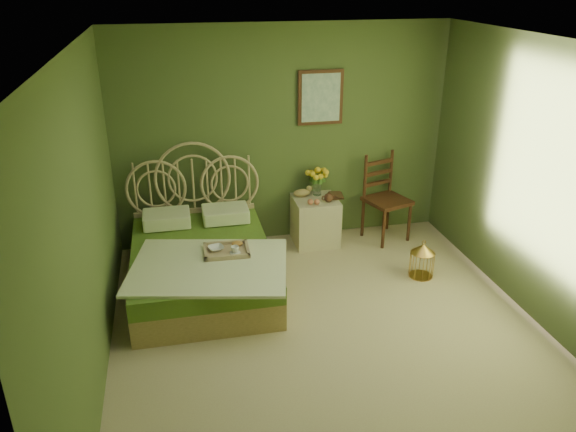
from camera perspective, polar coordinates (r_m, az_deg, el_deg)
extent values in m
plane|color=#BEB089|center=(5.31, 4.57, -12.27)|extent=(4.50, 4.50, 0.00)
plane|color=silver|center=(4.34, 5.72, 16.77)|extent=(4.50, 4.50, 0.00)
plane|color=#485A2F|center=(6.73, -0.49, 8.08)|extent=(4.00, 0.00, 4.00)
plane|color=#485A2F|center=(4.54, -19.86, -1.36)|extent=(0.00, 4.50, 4.50)
plane|color=#485A2F|center=(5.57, 25.19, 2.36)|extent=(0.00, 4.50, 4.50)
cube|color=#391C0F|center=(6.70, 3.33, 11.93)|extent=(0.54, 0.03, 0.64)
cube|color=silver|center=(6.69, 3.37, 11.90)|extent=(0.46, 0.01, 0.56)
cube|color=tan|center=(6.04, -8.64, -6.10)|extent=(1.42, 1.89, 0.28)
cube|color=#54812A|center=(5.92, -8.78, -4.11)|extent=(1.42, 1.89, 0.19)
cube|color=white|center=(5.50, -8.02, -5.09)|extent=(1.69, 1.42, 0.03)
cube|color=white|center=(6.44, -12.22, -0.25)|extent=(0.52, 0.38, 0.15)
cube|color=white|center=(6.46, -6.37, 0.24)|extent=(0.52, 0.38, 0.15)
cube|color=tan|center=(5.72, -6.26, -3.76)|extent=(0.46, 0.37, 0.04)
ellipsoid|color=#B77A38|center=(5.78, -5.19, -2.81)|extent=(0.12, 0.07, 0.05)
cube|color=beige|center=(6.91, 2.77, -0.47)|extent=(0.52, 0.52, 0.58)
cylinder|color=silver|center=(6.89, 2.99, 2.86)|extent=(0.10, 0.10, 0.18)
ellipsoid|color=tan|center=(6.84, 1.42, 2.36)|extent=(0.21, 0.11, 0.10)
sphere|color=#CE7250|center=(6.62, 2.29, 1.46)|extent=(0.07, 0.07, 0.07)
sphere|color=#CE7250|center=(6.61, 2.95, 1.44)|extent=(0.07, 0.07, 0.07)
cube|color=#391C0F|center=(7.02, 10.05, 1.54)|extent=(0.60, 0.60, 0.05)
cylinder|color=#391C0F|center=(6.88, 8.94, -1.18)|extent=(0.04, 0.04, 0.51)
cylinder|color=#391C0F|center=(7.02, 12.05, -0.88)|extent=(0.04, 0.04, 0.51)
cylinder|color=#391C0F|center=(7.22, 7.82, 0.15)|extent=(0.04, 0.04, 0.51)
cylinder|color=#391C0F|center=(7.36, 10.81, 0.41)|extent=(0.04, 0.04, 0.51)
cube|color=#391C0F|center=(7.10, 9.61, 4.25)|extent=(0.40, 0.17, 0.56)
cylinder|color=#BA873B|center=(6.43, 13.30, -5.90)|extent=(0.26, 0.26, 0.01)
cylinder|color=#BA873B|center=(6.37, 13.41, -4.80)|extent=(0.26, 0.26, 0.29)
cone|color=#BA873B|center=(6.28, 13.58, -3.22)|extent=(0.26, 0.26, 0.10)
imported|color=#381E0F|center=(6.85, 4.24, 2.00)|extent=(0.20, 0.24, 0.02)
imported|color=#472819|center=(6.85, 4.24, 2.15)|extent=(0.18, 0.23, 0.02)
imported|color=white|center=(5.73, -7.32, -3.28)|extent=(0.19, 0.19, 0.04)
imported|color=white|center=(5.64, -5.41, -3.44)|extent=(0.09, 0.09, 0.08)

